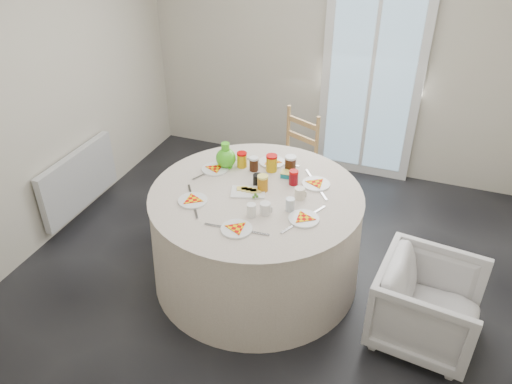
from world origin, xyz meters
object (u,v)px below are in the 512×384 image
(radiator, at_px, (79,180))
(wooden_chair, at_px, (290,160))
(armchair, at_px, (430,297))
(table, at_px, (256,237))
(green_pitcher, at_px, (226,158))

(radiator, xyz_separation_m, wooden_chair, (1.77, 0.89, 0.09))
(radiator, xyz_separation_m, armchair, (3.18, -0.44, 0.01))
(radiator, relative_size, table, 0.61)
(table, bearing_deg, radiator, 173.03)
(green_pitcher, bearing_deg, radiator, -162.19)
(wooden_chair, relative_size, armchair, 1.37)
(radiator, relative_size, wooden_chair, 1.07)
(table, xyz_separation_m, wooden_chair, (-0.07, 1.12, 0.09))
(wooden_chair, bearing_deg, table, -61.70)
(table, bearing_deg, armchair, -9.18)
(table, height_order, wooden_chair, wooden_chair)
(table, relative_size, armchair, 2.41)
(table, relative_size, green_pitcher, 7.91)
(armchair, distance_m, green_pitcher, 1.83)
(table, bearing_deg, green_pitcher, 142.30)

